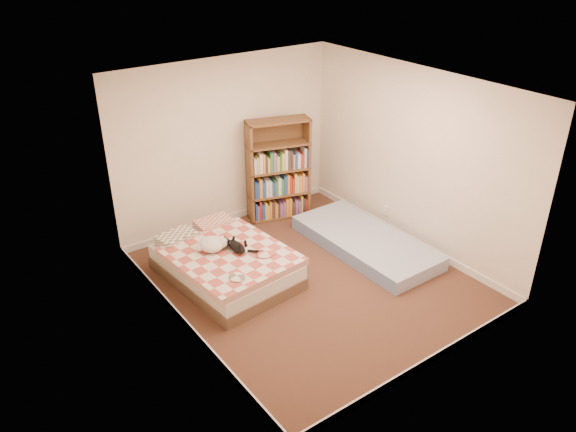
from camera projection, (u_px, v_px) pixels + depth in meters
room at (311, 195)px, 6.71m from camera, size 3.51×4.01×2.51m
bed at (224, 262)px, 7.19m from camera, size 1.44×1.89×0.48m
bookshelf at (278, 182)px, 8.57m from camera, size 1.03×0.57×1.57m
floor_mattress at (365, 242)px, 7.89m from camera, size 0.98×2.17×0.19m
black_cat at (235, 246)px, 7.04m from camera, size 0.26×0.58×0.13m
white_dog at (212, 244)px, 7.02m from camera, size 0.39×0.41×0.17m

